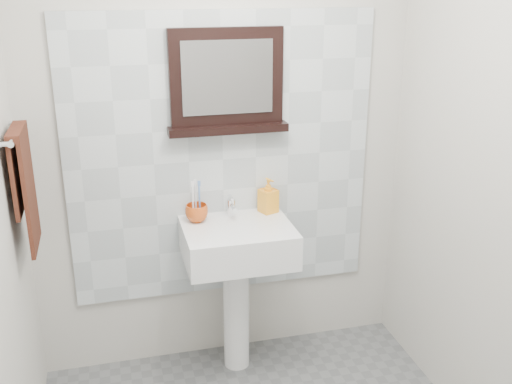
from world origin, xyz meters
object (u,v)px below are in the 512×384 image
(toothbrush_cup, at_px, (197,213))
(soap_dispenser, at_px, (268,195))
(hand_towel, at_px, (24,180))
(framed_mirror, at_px, (227,84))
(pedestal_sink, at_px, (237,258))

(toothbrush_cup, height_order, soap_dispenser, soap_dispenser)
(hand_towel, bearing_deg, framed_mirror, 15.96)
(soap_dispenser, xyz_separation_m, hand_towel, (-1.17, -0.23, 0.26))
(framed_mirror, bearing_deg, pedestal_sink, -88.97)
(pedestal_sink, relative_size, toothbrush_cup, 8.26)
(framed_mirror, bearing_deg, soap_dispenser, -12.86)
(soap_dispenser, bearing_deg, hand_towel, 170.06)
(pedestal_sink, distance_m, soap_dispenser, 0.37)
(pedestal_sink, bearing_deg, hand_towel, -174.71)
(soap_dispenser, bearing_deg, pedestal_sink, -166.43)
(toothbrush_cup, bearing_deg, pedestal_sink, -28.53)
(toothbrush_cup, distance_m, soap_dispenser, 0.40)
(toothbrush_cup, height_order, hand_towel, hand_towel)
(framed_mirror, height_order, hand_towel, framed_mirror)
(pedestal_sink, xyz_separation_m, soap_dispenser, (0.20, 0.14, 0.28))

